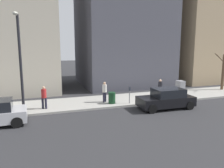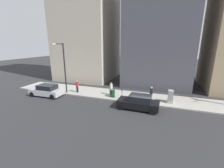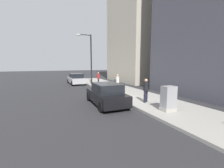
# 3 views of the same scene
# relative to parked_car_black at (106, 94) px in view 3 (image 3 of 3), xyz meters

# --- Properties ---
(ground_plane) EXTENTS (120.00, 120.00, 0.00)m
(ground_plane) POSITION_rel_parked_car_black_xyz_m (1.29, 0.12, -0.74)
(ground_plane) COLOR #2B2B2D
(sidewalk) EXTENTS (4.00, 36.00, 0.15)m
(sidewalk) POSITION_rel_parked_car_black_xyz_m (3.29, 0.12, -0.66)
(sidewalk) COLOR #9E9B93
(sidewalk) RESTS_ON ground
(parked_car_black) EXTENTS (2.01, 4.24, 1.52)m
(parked_car_black) POSITION_rel_parked_car_black_xyz_m (0.00, 0.00, 0.00)
(parked_car_black) COLOR black
(parked_car_black) RESTS_ON ground
(parked_car_silver) EXTENTS (2.02, 4.25, 1.52)m
(parked_car_silver) POSITION_rel_parked_car_black_xyz_m (0.09, 11.88, 0.00)
(parked_car_silver) COLOR #B7B7BC
(parked_car_silver) RESTS_ON ground
(parking_meter) EXTENTS (0.14, 0.10, 1.35)m
(parking_meter) POSITION_rel_parked_car_black_xyz_m (1.74, 2.27, 0.24)
(parking_meter) COLOR slate
(parking_meter) RESTS_ON sidewalk
(utility_box) EXTENTS (0.83, 0.61, 1.43)m
(utility_box) POSITION_rel_parked_car_black_xyz_m (2.59, -3.11, 0.11)
(utility_box) COLOR #A8A399
(utility_box) RESTS_ON sidewalk
(streetlamp) EXTENTS (1.97, 0.32, 6.50)m
(streetlamp) POSITION_rel_parked_car_black_xyz_m (1.57, 10.11, 3.28)
(streetlamp) COLOR black
(streetlamp) RESTS_ON sidewalk
(trash_bin) EXTENTS (0.56, 0.56, 0.90)m
(trash_bin) POSITION_rel_parked_car_black_xyz_m (2.19, 3.59, -0.14)
(trash_bin) COLOR #14381E
(trash_bin) RESTS_ON sidewalk
(pedestrian_near_meter) EXTENTS (0.38, 0.36, 1.66)m
(pedestrian_near_meter) POSITION_rel_parked_car_black_xyz_m (2.56, -1.01, 0.35)
(pedestrian_near_meter) COLOR #1E1E2D
(pedestrian_near_meter) RESTS_ON sidewalk
(pedestrian_midblock) EXTENTS (0.36, 0.36, 1.66)m
(pedestrian_midblock) POSITION_rel_parked_car_black_xyz_m (2.80, 4.01, 0.35)
(pedestrian_midblock) COLOR #1E1E2D
(pedestrian_midblock) RESTS_ON sidewalk
(pedestrian_far_corner) EXTENTS (0.36, 0.38, 1.66)m
(pedestrian_far_corner) POSITION_rel_parked_car_black_xyz_m (2.34, 8.74, 0.35)
(pedestrian_far_corner) COLOR #1E1E2D
(pedestrian_far_corner) RESTS_ON sidewalk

